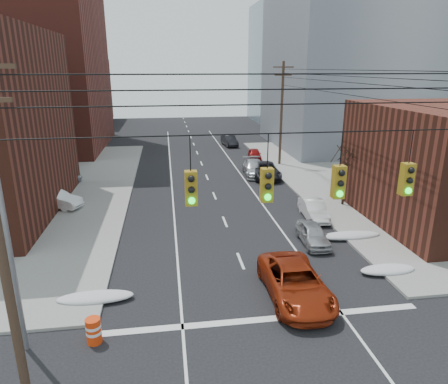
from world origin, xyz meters
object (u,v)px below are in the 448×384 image
object	(u,v)px
parked_car_d	(254,168)
parked_car_f	(229,141)
lot_car_a	(56,199)
lot_car_d	(35,172)
lot_car_b	(56,177)
construction_barrel	(94,330)
parked_car_a	(313,234)
red_pickup	(295,282)
parked_car_c	(265,170)
parked_car_b	(314,209)
parked_car_e	(255,154)

from	to	relation	value
parked_car_d	parked_car_f	world-z (taller)	parked_car_d
lot_car_a	parked_car_f	bearing A→B (deg)	-12.25
lot_car_d	parked_car_d	bearing A→B (deg)	-84.31
lot_car_b	parked_car_f	bearing A→B (deg)	-72.24
parked_car_d	construction_barrel	distance (m)	26.83
parked_car_f	lot_car_b	distance (m)	25.23
lot_car_d	construction_barrel	bearing A→B (deg)	-151.56
parked_car_a	lot_car_b	size ratio (longest dim) A/B	0.82
red_pickup	parked_car_c	bearing A→B (deg)	80.09
parked_car_a	lot_car_a	xyz separation A→B (m)	(-17.10, 8.73, 0.18)
parked_car_a	construction_barrel	size ratio (longest dim) A/B	3.48
parked_car_b	lot_car_b	bearing A→B (deg)	155.57
parked_car_a	lot_car_d	bearing A→B (deg)	143.71
parked_car_e	lot_car_d	xyz separation A→B (m)	(-22.70, -6.30, 0.33)
parked_car_a	construction_barrel	distance (m)	14.02
red_pickup	construction_barrel	world-z (taller)	red_pickup
parked_car_e	construction_barrel	size ratio (longest dim) A/B	3.40
parked_car_c	parked_car_f	size ratio (longest dim) A/B	1.24
parked_car_a	parked_car_b	xyz separation A→B (m)	(1.60, 4.16, 0.03)
parked_car_b	lot_car_a	size ratio (longest dim) A/B	1.00
parked_car_e	red_pickup	bearing A→B (deg)	-91.03
lot_car_d	construction_barrel	distance (m)	26.63
parked_car_b	construction_barrel	xyz separation A→B (m)	(-13.37, -11.78, -0.11)
lot_car_a	parked_car_e	bearing A→B (deg)	-27.92
lot_car_b	parked_car_b	bearing A→B (deg)	-143.55
parked_car_d	lot_car_d	size ratio (longest dim) A/B	1.09
parked_car_d	construction_barrel	bearing A→B (deg)	-111.47
parked_car_b	lot_car_b	xyz separation A→B (m)	(-20.32, 11.35, 0.12)
lot_car_d	lot_car_b	bearing A→B (deg)	-119.35
parked_car_a	construction_barrel	bearing A→B (deg)	-144.00
parked_car_c	lot_car_a	xyz separation A→B (m)	(-17.95, -6.69, 0.06)
parked_car_b	parked_car_a	bearing A→B (deg)	-106.29
parked_car_a	lot_car_a	size ratio (longest dim) A/B	0.92
parked_car_e	parked_car_f	xyz separation A→B (m)	(-1.60, 8.81, 0.10)
parked_car_f	lot_car_a	distance (m)	29.22
parked_car_d	parked_car_f	size ratio (longest dim) A/B	1.17
lot_car_d	parked_car_b	bearing A→B (deg)	-112.18
red_pickup	parked_car_a	bearing A→B (deg)	62.61
parked_car_d	parked_car_e	world-z (taller)	parked_car_d
parked_car_a	parked_car_f	world-z (taller)	parked_car_f
parked_car_d	parked_car_f	bearing A→B (deg)	94.55
parked_car_e	lot_car_d	size ratio (longest dim) A/B	0.77
construction_barrel	red_pickup	bearing A→B (deg)	12.67
parked_car_b	lot_car_b	distance (m)	23.27
lot_car_b	parked_car_c	bearing A→B (deg)	-114.61
lot_car_b	construction_barrel	world-z (taller)	lot_car_b
construction_barrel	lot_car_b	bearing A→B (deg)	106.72
parked_car_b	lot_car_d	size ratio (longest dim) A/B	0.85
parked_car_b	lot_car_a	xyz separation A→B (m)	(-18.70, 4.57, 0.15)
red_pickup	parked_car_e	world-z (taller)	red_pickup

